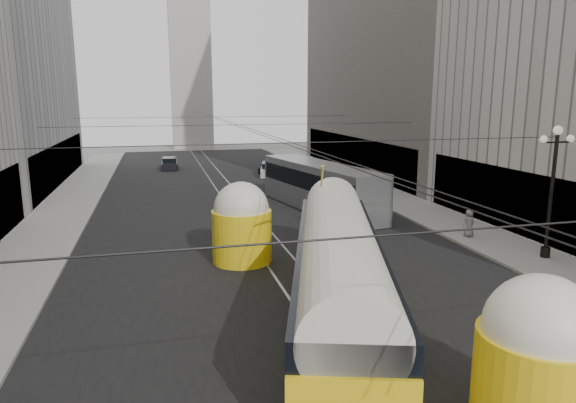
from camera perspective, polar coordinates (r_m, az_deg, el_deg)
road at (r=35.96m, az=-5.15°, el=-1.06°), size 20.00×85.00×0.02m
sidewalk_left at (r=39.47m, az=-23.47°, el=-0.74°), size 4.00×72.00×0.15m
sidewalk_right at (r=42.70m, az=10.17°, el=0.92°), size 4.00×72.00×0.15m
rail_left at (r=35.85m, az=-6.33°, el=-1.12°), size 0.12×85.00×0.04m
rail_right at (r=36.08m, az=-3.97°, el=-1.00°), size 0.12×85.00×0.04m
building_right_far at (r=56.91m, az=13.30°, el=19.84°), size 12.60×32.60×32.60m
distant_tower at (r=82.65m, az=-10.88°, el=16.32°), size 6.00×6.00×31.36m
lamppost_right_mid at (r=27.41m, az=27.31°, el=1.69°), size 1.86×0.44×6.37m
catenary at (r=34.17m, az=-4.85°, el=8.25°), size 25.00×72.00×0.23m
streetcar at (r=18.39m, az=5.63°, el=-7.20°), size 7.43×17.36×3.96m
city_bus at (r=35.91m, az=3.58°, el=1.87°), size 5.33×13.31×3.28m
sedan_white_far at (r=51.67m, az=-1.99°, el=3.54°), size 2.76×4.65×1.37m
sedan_dark_far at (r=58.24m, az=-13.01°, el=4.11°), size 1.83×4.09×1.27m
pedestrian_sidewalk_right at (r=30.34m, az=19.47°, el=-2.27°), size 0.83×0.59×1.55m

